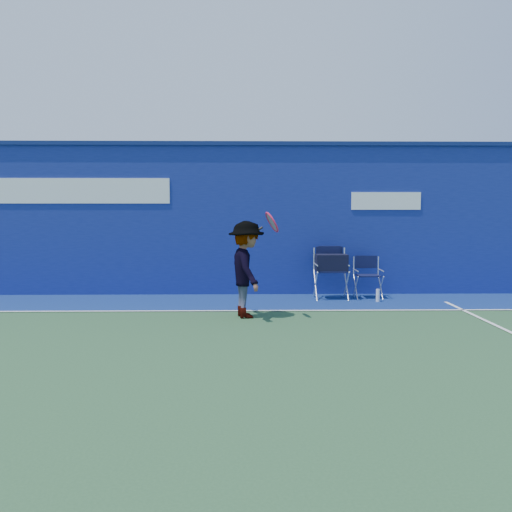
{
  "coord_description": "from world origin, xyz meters",
  "views": [
    {
      "loc": [
        0.78,
        -5.91,
        1.74
      ],
      "look_at": [
        0.93,
        2.6,
        1.0
      ],
      "focal_mm": 38.0,
      "sensor_mm": 36.0,
      "label": 1
    }
  ],
  "objects_px": {
    "directors_chair_left": "(331,277)",
    "tennis_player": "(247,269)",
    "water_bottle": "(378,295)",
    "directors_chair_right": "(368,285)"
  },
  "relations": [
    {
      "from": "directors_chair_left",
      "to": "tennis_player",
      "type": "height_order",
      "value": "tennis_player"
    },
    {
      "from": "water_bottle",
      "to": "directors_chair_right",
      "type": "bearing_deg",
      "value": 101.44
    },
    {
      "from": "directors_chair_left",
      "to": "tennis_player",
      "type": "xyz_separation_m",
      "value": [
        -1.63,
        -1.74,
        0.35
      ]
    },
    {
      "from": "water_bottle",
      "to": "tennis_player",
      "type": "bearing_deg",
      "value": -150.7
    },
    {
      "from": "directors_chair_right",
      "to": "tennis_player",
      "type": "height_order",
      "value": "tennis_player"
    },
    {
      "from": "tennis_player",
      "to": "directors_chair_right",
      "type": "bearing_deg",
      "value": 37.52
    },
    {
      "from": "directors_chair_left",
      "to": "directors_chair_right",
      "type": "height_order",
      "value": "directors_chair_left"
    },
    {
      "from": "water_bottle",
      "to": "tennis_player",
      "type": "xyz_separation_m",
      "value": [
        -2.46,
        -1.38,
        0.66
      ]
    },
    {
      "from": "directors_chair_right",
      "to": "water_bottle",
      "type": "bearing_deg",
      "value": -78.56
    },
    {
      "from": "directors_chair_right",
      "to": "water_bottle",
      "type": "relative_size",
      "value": 3.36
    }
  ]
}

